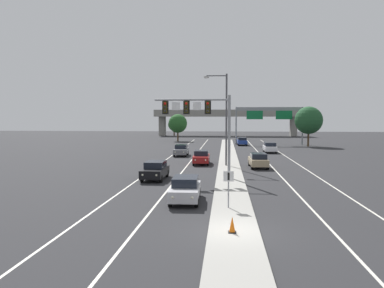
{
  "coord_description": "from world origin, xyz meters",
  "views": [
    {
      "loc": [
        -0.42,
        -17.62,
        5.42
      ],
      "look_at": [
        -3.2,
        13.93,
        3.2
      ],
      "focal_mm": 35.57,
      "sensor_mm": 36.0,
      "label": 1
    }
  ],
  "objects_px": {
    "street_lamp_median": "(224,114)",
    "car_oncoming_silver": "(185,189)",
    "car_oncoming_red": "(201,157)",
    "tree_far_right_a": "(309,120)",
    "car_oncoming_black": "(155,170)",
    "car_receding_tan": "(258,160)",
    "overhead_signal_mast": "(203,117)",
    "car_oncoming_grey": "(181,150)",
    "median_sign_post": "(229,183)",
    "highway_sign_gantry": "(269,114)",
    "traffic_cone_median_nose": "(232,225)",
    "tree_far_left_a": "(174,125)",
    "tree_far_left_c": "(178,124)",
    "car_receding_white": "(270,147)",
    "car_receding_blue": "(242,141)"
  },
  "relations": [
    {
      "from": "street_lamp_median",
      "to": "car_oncoming_silver",
      "type": "height_order",
      "value": "street_lamp_median"
    },
    {
      "from": "street_lamp_median",
      "to": "car_oncoming_red",
      "type": "height_order",
      "value": "street_lamp_median"
    },
    {
      "from": "street_lamp_median",
      "to": "tree_far_right_a",
      "type": "distance_m",
      "value": 34.66
    },
    {
      "from": "street_lamp_median",
      "to": "car_oncoming_black",
      "type": "relative_size",
      "value": 2.22
    },
    {
      "from": "car_receding_tan",
      "to": "overhead_signal_mast",
      "type": "bearing_deg",
      "value": -124.32
    },
    {
      "from": "car_oncoming_grey",
      "to": "median_sign_post",
      "type": "bearing_deg",
      "value": -78.35
    },
    {
      "from": "highway_sign_gantry",
      "to": "car_oncoming_black",
      "type": "bearing_deg",
      "value": -108.54
    },
    {
      "from": "car_oncoming_red",
      "to": "traffic_cone_median_nose",
      "type": "relative_size",
      "value": 6.07
    },
    {
      "from": "median_sign_post",
      "to": "car_oncoming_red",
      "type": "bearing_deg",
      "value": 97.75
    },
    {
      "from": "car_oncoming_silver",
      "to": "tree_far_left_a",
      "type": "bearing_deg",
      "value": 98.2
    },
    {
      "from": "tree_far_left_c",
      "to": "car_receding_white",
      "type": "bearing_deg",
      "value": -56.76
    },
    {
      "from": "car_receding_white",
      "to": "car_receding_blue",
      "type": "xyz_separation_m",
      "value": [
        -3.6,
        15.19,
        0.0
      ]
    },
    {
      "from": "median_sign_post",
      "to": "car_receding_tan",
      "type": "bearing_deg",
      "value": 80.1
    },
    {
      "from": "car_oncoming_black",
      "to": "median_sign_post",
      "type": "bearing_deg",
      "value": -59.15
    },
    {
      "from": "overhead_signal_mast",
      "to": "median_sign_post",
      "type": "height_order",
      "value": "overhead_signal_mast"
    },
    {
      "from": "overhead_signal_mast",
      "to": "tree_far_left_c",
      "type": "bearing_deg",
      "value": 99.48
    },
    {
      "from": "car_oncoming_grey",
      "to": "tree_far_left_a",
      "type": "xyz_separation_m",
      "value": [
        -8.71,
        56.8,
        2.47
      ]
    },
    {
      "from": "car_receding_white",
      "to": "tree_far_left_a",
      "type": "height_order",
      "value": "tree_far_left_a"
    },
    {
      "from": "highway_sign_gantry",
      "to": "car_oncoming_red",
      "type": "bearing_deg",
      "value": -109.25
    },
    {
      "from": "tree_far_left_a",
      "to": "tree_far_left_c",
      "type": "distance_m",
      "value": 24.04
    },
    {
      "from": "median_sign_post",
      "to": "highway_sign_gantry",
      "type": "xyz_separation_m",
      "value": [
        8.42,
        54.48,
        4.58
      ]
    },
    {
      "from": "car_oncoming_grey",
      "to": "tree_far_left_c",
      "type": "distance_m",
      "value": 33.59
    },
    {
      "from": "highway_sign_gantry",
      "to": "tree_far_right_a",
      "type": "height_order",
      "value": "highway_sign_gantry"
    },
    {
      "from": "traffic_cone_median_nose",
      "to": "tree_far_left_c",
      "type": "distance_m",
      "value": 70.01
    },
    {
      "from": "overhead_signal_mast",
      "to": "tree_far_right_a",
      "type": "distance_m",
      "value": 43.34
    },
    {
      "from": "tree_far_left_a",
      "to": "tree_far_left_c",
      "type": "xyz_separation_m",
      "value": [
        4.07,
        -23.69,
        0.73
      ]
    },
    {
      "from": "car_oncoming_silver",
      "to": "overhead_signal_mast",
      "type": "bearing_deg",
      "value": 86.32
    },
    {
      "from": "median_sign_post",
      "to": "car_receding_blue",
      "type": "bearing_deg",
      "value": 86.67
    },
    {
      "from": "street_lamp_median",
      "to": "overhead_signal_mast",
      "type": "bearing_deg",
      "value": -101.99
    },
    {
      "from": "car_oncoming_black",
      "to": "car_receding_blue",
      "type": "relative_size",
      "value": 1.0
    },
    {
      "from": "car_oncoming_silver",
      "to": "tree_far_left_a",
      "type": "distance_m",
      "value": 86.69
    },
    {
      "from": "median_sign_post",
      "to": "car_oncoming_silver",
      "type": "xyz_separation_m",
      "value": [
        -2.76,
        2.1,
        -0.77
      ]
    },
    {
      "from": "car_oncoming_grey",
      "to": "car_receding_white",
      "type": "xyz_separation_m",
      "value": [
        13.06,
        6.11,
        0.0
      ]
    },
    {
      "from": "median_sign_post",
      "to": "car_oncoming_black",
      "type": "xyz_separation_m",
      "value": [
        -6.31,
        10.56,
        -0.77
      ]
    },
    {
      "from": "car_oncoming_black",
      "to": "car_oncoming_grey",
      "type": "relative_size",
      "value": 1.01
    },
    {
      "from": "tree_far_right_a",
      "to": "car_oncoming_red",
      "type": "bearing_deg",
      "value": -122.3
    },
    {
      "from": "street_lamp_median",
      "to": "car_oncoming_grey",
      "type": "bearing_deg",
      "value": 118.33
    },
    {
      "from": "overhead_signal_mast",
      "to": "car_oncoming_grey",
      "type": "height_order",
      "value": "overhead_signal_mast"
    },
    {
      "from": "car_oncoming_black",
      "to": "car_oncoming_red",
      "type": "bearing_deg",
      "value": 73.54
    },
    {
      "from": "tree_far_left_a",
      "to": "tree_far_right_a",
      "type": "xyz_separation_m",
      "value": [
        30.4,
        -37.15,
        1.58
      ]
    },
    {
      "from": "car_oncoming_grey",
      "to": "car_oncoming_black",
      "type": "bearing_deg",
      "value": -89.71
    },
    {
      "from": "car_oncoming_grey",
      "to": "tree_far_left_a",
      "type": "distance_m",
      "value": 57.51
    },
    {
      "from": "car_oncoming_red",
      "to": "tree_far_left_c",
      "type": "xyz_separation_m",
      "value": [
        -8.08,
        42.34,
        3.21
      ]
    },
    {
      "from": "car_receding_tan",
      "to": "tree_far_left_a",
      "type": "height_order",
      "value": "tree_far_left_a"
    },
    {
      "from": "overhead_signal_mast",
      "to": "car_oncoming_red",
      "type": "distance_m",
      "value": 11.76
    },
    {
      "from": "car_oncoming_red",
      "to": "tree_far_left_a",
      "type": "xyz_separation_m",
      "value": [
        -12.14,
        66.03,
        2.47
      ]
    },
    {
      "from": "street_lamp_median",
      "to": "car_oncoming_red",
      "type": "relative_size",
      "value": 2.23
    },
    {
      "from": "car_oncoming_black",
      "to": "car_oncoming_grey",
      "type": "xyz_separation_m",
      "value": [
        -0.1,
        20.52,
        0.0
      ]
    },
    {
      "from": "traffic_cone_median_nose",
      "to": "tree_far_left_a",
      "type": "distance_m",
      "value": 93.99
    },
    {
      "from": "street_lamp_median",
      "to": "car_receding_tan",
      "type": "distance_m",
      "value": 6.21
    }
  ]
}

